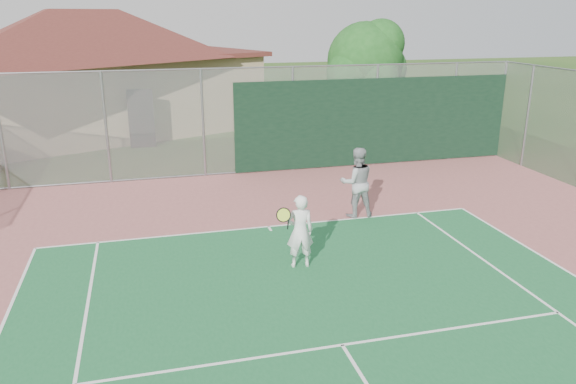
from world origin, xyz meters
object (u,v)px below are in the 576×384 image
at_px(tree, 367,63).
at_px(player_white_front, 300,232).
at_px(player_grey_back, 357,183).
at_px(clubhouse, 86,58).

xyz_separation_m(tree, player_white_front, (-5.84, -10.90, -2.47)).
distance_m(player_white_front, player_grey_back, 3.49).
distance_m(tree, player_white_front, 12.61).
bearing_deg(tree, player_white_front, -118.18).
relative_size(tree, player_grey_back, 2.68).
relative_size(clubhouse, tree, 3.48).
distance_m(clubhouse, tree, 12.63).
height_order(tree, player_grey_back, tree).
xyz_separation_m(clubhouse, player_grey_back, (7.58, -14.23, -2.29)).
distance_m(clubhouse, player_white_front, 17.83).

